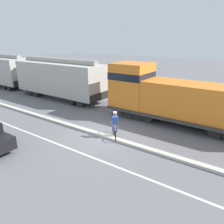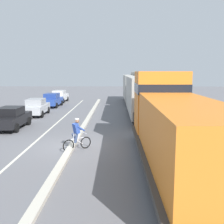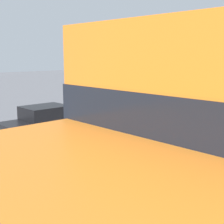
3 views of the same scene
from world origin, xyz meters
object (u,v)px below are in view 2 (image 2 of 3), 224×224
locomotive (173,125)px  hopper_car_lead (144,95)px  parked_car_blue (52,100)px  parked_car_white (59,96)px  cyclist (77,135)px  hopper_car_middle (135,87)px  parked_car_black (12,118)px  parked_car_silver (36,107)px

locomotive → hopper_car_lead: bearing=90.0°
parked_car_blue → parked_car_white: same height
parked_car_blue → cyclist: bearing=-72.4°
parked_car_blue → cyclist: 18.32m
locomotive → hopper_car_middle: size_ratio=1.10×
parked_car_blue → cyclist: cyclist is taller
parked_car_black → hopper_car_lead: bearing=25.2°
hopper_car_middle → parked_car_black: hopper_car_middle is taller
parked_car_blue → locomotive: bearing=-62.4°
parked_car_white → hopper_car_lead: bearing=-49.7°
hopper_car_lead → parked_car_white: (-10.37, 12.21, -1.26)m
hopper_car_middle → parked_car_white: (-10.37, 0.61, -1.26)m
hopper_car_lead → parked_car_silver: size_ratio=2.49×
parked_car_black → parked_car_white: (-0.09, 17.05, 0.00)m
locomotive → parked_car_blue: size_ratio=2.73×
parked_car_black → cyclist: cyclist is taller
parked_car_silver → parked_car_white: (-0.15, 11.12, 0.00)m
locomotive → parked_car_white: locomotive is taller
parked_car_silver → cyclist: size_ratio=2.48×
locomotive → parked_car_white: (-10.37, 24.37, -0.98)m
locomotive → hopper_car_lead: size_ratio=1.10×
parked_car_white → cyclist: (5.70, -22.34, 0.00)m
parked_car_silver → cyclist: (5.55, -11.22, 0.00)m
hopper_car_middle → parked_car_blue: hopper_car_middle is taller
parked_car_silver → parked_car_white: size_ratio=1.00×
parked_car_silver → hopper_car_middle: bearing=45.8°
hopper_car_lead → cyclist: bearing=-114.7°
parked_car_black → parked_car_blue: (0.07, 12.17, 0.00)m
parked_car_silver → parked_car_white: same height
parked_car_blue → hopper_car_lead: bearing=-35.7°
locomotive → cyclist: size_ratio=6.77×
hopper_car_middle → cyclist: bearing=-102.1°
hopper_car_lead → parked_car_blue: size_ratio=2.49×
cyclist → parked_car_silver: bearing=116.3°
locomotive → parked_car_black: bearing=144.5°
hopper_car_middle → parked_car_white: hopper_car_middle is taller
hopper_car_lead → parked_car_black: 11.42m
locomotive → hopper_car_lead: locomotive is taller
hopper_car_middle → parked_car_silver: 14.71m
parked_car_silver → parked_car_white: 11.13m
parked_car_black → cyclist: (5.61, -5.30, 0.00)m
parked_car_black → parked_car_silver: 5.92m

